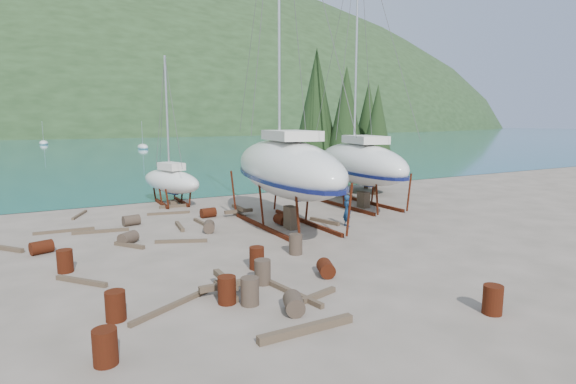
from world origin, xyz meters
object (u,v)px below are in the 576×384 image
small_sailboat_shore (171,180)px  worker (347,211)px  large_sailboat_far (359,163)px  large_sailboat_near (285,167)px

small_sailboat_shore → worker: (6.71, -11.29, -0.79)m
large_sailboat_far → worker: 6.45m
large_sailboat_near → worker: (2.97, -1.62, -2.40)m
small_sailboat_shore → worker: 13.16m
large_sailboat_far → worker: (-4.20, -4.43, -2.09)m
large_sailboat_near → small_sailboat_shore: size_ratio=2.02×
large_sailboat_near → small_sailboat_shore: large_sailboat_near is taller
large_sailboat_far → small_sailboat_shore: bearing=160.3°
large_sailboat_near → worker: 4.14m
large_sailboat_far → small_sailboat_shore: 12.95m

